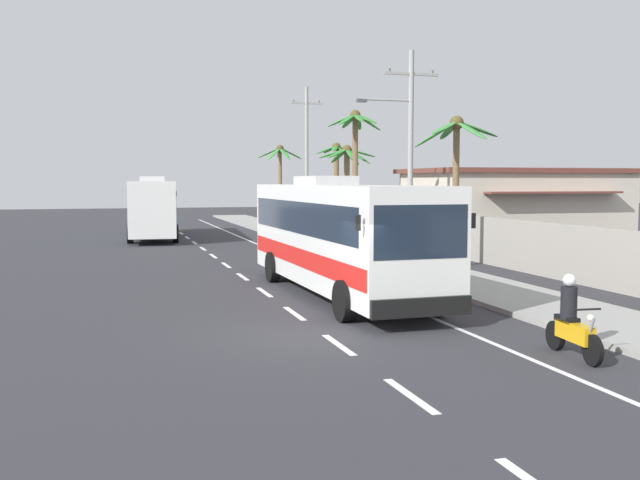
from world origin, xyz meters
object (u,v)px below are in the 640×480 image
at_px(palm_farthest, 280,167).
at_px(coach_bus_foreground, 339,233).
at_px(coach_bus_far_lane, 153,206).
at_px(roadside_building, 514,207).
at_px(motorcycle_beside_bus, 309,245).
at_px(palm_second, 355,150).
at_px(motorcycle_trailing, 572,324).
at_px(palm_fourth, 456,155).
at_px(utility_pole_mid, 409,147).
at_px(utility_pole_far, 307,157).
at_px(palm_third, 336,172).
at_px(palm_nearest, 347,173).
at_px(pedestrian_near_kerb, 369,232).

bearing_deg(palm_farthest, coach_bus_foreground, -100.16).
xyz_separation_m(coach_bus_far_lane, roadside_building, (18.39, -10.31, 0.13)).
relative_size(coach_bus_foreground, motorcycle_beside_bus, 5.88).
bearing_deg(coach_bus_far_lane, palm_farthest, 41.35).
distance_m(palm_second, palm_farthest, 17.39).
bearing_deg(coach_bus_foreground, coach_bus_far_lane, 99.72).
xyz_separation_m(coach_bus_far_lane, motorcycle_trailing, (6.10, -32.54, -1.28)).
relative_size(motorcycle_beside_bus, palm_second, 0.27).
height_order(coach_bus_foreground, palm_farthest, palm_farthest).
bearing_deg(coach_bus_far_lane, palm_fourth, -59.80).
height_order(utility_pole_mid, palm_farthest, utility_pole_mid).
relative_size(motorcycle_trailing, utility_pole_far, 0.20).
bearing_deg(motorcycle_beside_bus, palm_fourth, -42.95).
bearing_deg(palm_third, utility_pole_far, 111.95).
height_order(utility_pole_mid, palm_second, utility_pole_mid).
xyz_separation_m(motorcycle_trailing, palm_nearest, (4.31, 26.77, 3.27)).
xyz_separation_m(coach_bus_foreground, palm_second, (5.81, 15.23, 3.23)).
bearing_deg(palm_nearest, motorcycle_trailing, -99.14).
bearing_deg(coach_bus_foreground, roadside_building, 43.47).
xyz_separation_m(motorcycle_trailing, palm_farthest, (3.83, 41.28, 3.90)).
bearing_deg(palm_third, pedestrian_near_kerb, -100.42).
height_order(utility_pole_far, palm_fourth, utility_pole_far).
xyz_separation_m(coach_bus_foreground, coach_bus_far_lane, (-4.09, 23.87, 0.06)).
bearing_deg(pedestrian_near_kerb, motorcycle_beside_bus, 93.65).
relative_size(utility_pole_mid, palm_second, 1.29).
bearing_deg(utility_pole_mid, palm_second, 94.55).
bearing_deg(utility_pole_far, palm_third, -68.05).
bearing_deg(palm_second, motorcycle_trailing, -99.01).
bearing_deg(roadside_building, utility_pole_far, 120.73).
bearing_deg(palm_second, utility_pole_mid, -85.45).
bearing_deg(utility_pole_mid, coach_bus_foreground, -124.00).
bearing_deg(palm_second, motorcycle_beside_bus, -126.97).
bearing_deg(roadside_building, palm_third, 122.97).
height_order(palm_farthest, roadside_building, palm_farthest).
xyz_separation_m(palm_farthest, roadside_building, (8.46, -19.05, -2.49)).
bearing_deg(roadside_building, palm_farthest, 113.96).
height_order(pedestrian_near_kerb, palm_second, palm_second).
height_order(coach_bus_far_lane, motorcycle_beside_bus, coach_bus_far_lane).
distance_m(motorcycle_trailing, palm_second, 24.61).
distance_m(coach_bus_far_lane, motorcycle_trailing, 33.14).
relative_size(palm_nearest, palm_second, 0.77).
distance_m(pedestrian_near_kerb, palm_fourth, 7.42).
distance_m(coach_bus_foreground, pedestrian_near_kerb, 13.03).
distance_m(pedestrian_near_kerb, utility_pole_mid, 4.84).
distance_m(palm_third, palm_fourth, 18.55).
bearing_deg(palm_farthest, coach_bus_far_lane, -138.65).
xyz_separation_m(coach_bus_foreground, motorcycle_trailing, (2.02, -8.68, -1.22)).
distance_m(utility_pole_far, palm_third, 3.35).
bearing_deg(palm_third, coach_bus_far_lane, -179.52).
relative_size(pedestrian_near_kerb, utility_pole_mid, 0.18).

